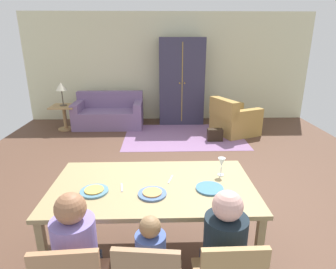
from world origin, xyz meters
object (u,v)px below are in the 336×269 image
(plate_near_man, at_px, (94,191))
(plate_near_child, at_px, (152,194))
(dining_table, at_px, (153,191))
(plate_near_woman, at_px, (210,188))
(armchair, at_px, (233,120))
(armoire, at_px, (181,81))
(table_lamp, at_px, (61,87))
(side_table, at_px, (64,114))
(person_man, at_px, (79,264))
(couch, at_px, (109,114))
(person_woman, at_px, (222,261))
(handbag, at_px, (215,135))
(wine_glass, at_px, (222,163))

(plate_near_man, distance_m, plate_near_child, 0.52)
(dining_table, xyz_separation_m, plate_near_woman, (0.52, -0.10, 0.07))
(armchair, bearing_deg, armoire, 138.67)
(plate_near_child, distance_m, table_lamp, 4.88)
(plate_near_woman, height_order, armchair, armchair)
(plate_near_man, bearing_deg, table_lamp, 111.18)
(side_table, bearing_deg, person_man, -71.21)
(couch, distance_m, armchair, 2.99)
(person_woman, distance_m, handbag, 4.07)
(wine_glass, distance_m, table_lamp, 4.92)
(couch, height_order, armchair, same)
(couch, distance_m, handbag, 2.68)
(dining_table, distance_m, plate_near_child, 0.19)
(plate_near_woman, height_order, table_lamp, table_lamp)
(couch, bearing_deg, person_woman, -71.75)
(person_woman, height_order, table_lamp, table_lamp)
(person_man, xyz_separation_m, handbag, (1.75, 3.99, -0.38))
(plate_near_woman, height_order, side_table, plate_near_woman)
(handbag, bearing_deg, plate_near_child, -109.62)
(plate_near_man, relative_size, person_man, 0.23)
(wine_glass, distance_m, armchair, 3.77)
(table_lamp, xyz_separation_m, handbag, (3.42, -0.90, -0.88))
(plate_near_woman, xyz_separation_m, side_table, (-2.70, 4.28, -0.39))
(wine_glass, height_order, armoire, armoire)
(plate_near_man, height_order, couch, couch)
(person_man, relative_size, armchair, 0.99)
(plate_near_man, height_order, armchair, armchair)
(plate_near_woman, bearing_deg, table_lamp, 122.28)
(dining_table, bearing_deg, table_lamp, 117.59)
(plate_near_woman, bearing_deg, wine_glass, 60.23)
(dining_table, height_order, couch, couch)
(person_woman, height_order, side_table, person_woman)
(plate_near_man, height_order, plate_near_woman, same)
(plate_near_woman, distance_m, person_man, 1.23)
(plate_near_child, distance_m, wine_glass, 0.78)
(wine_glass, xyz_separation_m, table_lamp, (-2.86, 4.00, 0.12))
(dining_table, height_order, plate_near_woman, plate_near_woman)
(person_woman, relative_size, couch, 0.68)
(person_woman, relative_size, armchair, 0.99)
(person_man, distance_m, side_table, 5.17)
(wine_glass, relative_size, armoire, 0.09)
(armoire, bearing_deg, person_man, -101.72)
(wine_glass, height_order, person_man, person_man)
(dining_table, bearing_deg, plate_near_man, -166.96)
(plate_near_woman, distance_m, armoire, 4.85)
(handbag, bearing_deg, table_lamp, 165.24)
(armchair, xyz_separation_m, table_lamp, (-3.92, 0.42, 0.69))
(plate_near_man, bearing_deg, armoire, 76.92)
(plate_near_man, xyz_separation_m, table_lamp, (-1.67, 4.30, 0.24))
(person_woman, bearing_deg, dining_table, 126.03)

